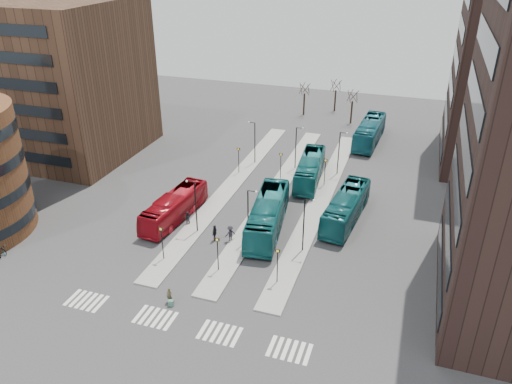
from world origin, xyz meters
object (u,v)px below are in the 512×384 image
(teal_bus_b, at_px, (310,169))
(teal_bus_c, at_px, (346,207))
(commuter_c, at_px, (230,233))
(suitcase, at_px, (171,303))
(commuter_b, at_px, (215,233))
(red_bus, at_px, (175,207))
(teal_bus_a, at_px, (268,215))
(teal_bus_d, at_px, (370,132))
(bicycle_far, at_px, (0,249))
(traveller, at_px, (169,295))
(commuter_a, at_px, (188,218))

(teal_bus_b, bearing_deg, teal_bus_c, -59.98)
(commuter_c, bearing_deg, suitcase, 37.35)
(teal_bus_c, relative_size, commuter_b, 6.52)
(red_bus, height_order, teal_bus_b, teal_bus_b)
(teal_bus_a, distance_m, commuter_c, 4.84)
(suitcase, height_order, commuter_b, commuter_b)
(teal_bus_d, distance_m, commuter_b, 36.67)
(teal_bus_c, bearing_deg, red_bus, -156.16)
(bicycle_far, bearing_deg, teal_bus_b, -31.26)
(suitcase, distance_m, teal_bus_b, 29.70)
(teal_bus_b, relative_size, bicycle_far, 6.21)
(commuter_b, bearing_deg, teal_bus_b, -19.77)
(traveller, distance_m, bicycle_far, 20.32)
(teal_bus_d, bearing_deg, teal_bus_a, -100.14)
(commuter_c, bearing_deg, teal_bus_b, -152.01)
(teal_bus_b, height_order, teal_bus_c, teal_bus_c)
(suitcase, relative_size, commuter_c, 0.31)
(commuter_c, bearing_deg, commuter_a, -63.77)
(teal_bus_b, height_order, commuter_c, teal_bus_b)
(bicycle_far, bearing_deg, traveller, -81.24)
(suitcase, xyz_separation_m, red_bus, (-6.64, 14.02, 1.29))
(teal_bus_a, bearing_deg, teal_bus_b, 75.81)
(suitcase, bearing_deg, commuter_a, 93.33)
(teal_bus_a, bearing_deg, commuter_a, -176.07)
(teal_bus_b, bearing_deg, commuter_c, -110.06)
(teal_bus_a, distance_m, commuter_b, 6.28)
(teal_bus_a, distance_m, teal_bus_c, 9.27)
(teal_bus_b, xyz_separation_m, traveller, (-6.12, -28.69, -0.90))
(teal_bus_d, bearing_deg, teal_bus_b, -105.68)
(suitcase, distance_m, red_bus, 15.56)
(teal_bus_a, bearing_deg, traveller, -114.66)
(teal_bus_d, height_order, traveller, teal_bus_d)
(commuter_b, bearing_deg, teal_bus_c, -55.30)
(red_bus, relative_size, teal_bus_d, 0.87)
(teal_bus_c, distance_m, teal_bus_d, 25.74)
(teal_bus_a, distance_m, bicycle_far, 28.24)
(commuter_b, distance_m, bicycle_far, 22.19)
(suitcase, height_order, teal_bus_b, teal_bus_b)
(suitcase, bearing_deg, teal_bus_b, 62.52)
(suitcase, xyz_separation_m, teal_bus_b, (5.80, 29.10, 1.38))
(red_bus, distance_m, teal_bus_b, 19.55)
(commuter_b, bearing_deg, traveller, -179.66)
(commuter_a, xyz_separation_m, bicycle_far, (-15.82, -11.58, -0.28))
(traveller, distance_m, commuter_b, 10.79)
(teal_bus_d, bearing_deg, traveller, -101.28)
(red_bus, height_order, commuter_c, red_bus)
(suitcase, height_order, teal_bus_a, teal_bus_a)
(commuter_b, bearing_deg, commuter_c, -74.64)
(red_bus, distance_m, commuter_c, 8.16)
(red_bus, xyz_separation_m, teal_bus_d, (18.24, 31.80, 0.24))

